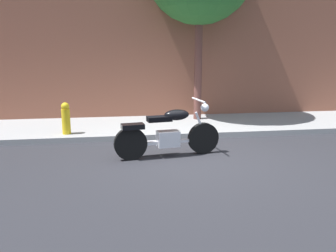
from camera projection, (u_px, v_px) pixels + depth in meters
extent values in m
plane|color=#28282D|center=(192.00, 159.00, 7.03)|extent=(60.00, 60.00, 0.00)
cube|color=#969696|center=(171.00, 126.00, 9.68)|extent=(19.37, 2.45, 0.14)
cylinder|color=black|center=(203.00, 138.00, 7.32)|extent=(0.66, 0.21, 0.65)
cylinder|color=black|center=(131.00, 144.00, 6.89)|extent=(0.66, 0.21, 0.65)
cube|color=silver|center=(168.00, 139.00, 7.10)|extent=(0.48, 0.34, 0.32)
cube|color=silver|center=(168.00, 142.00, 7.11)|extent=(1.38, 0.28, 0.06)
ellipsoid|color=black|center=(177.00, 115.00, 7.04)|extent=(0.55, 0.33, 0.22)
cube|color=black|center=(159.00, 119.00, 6.96)|extent=(0.51, 0.31, 0.10)
cube|color=black|center=(133.00, 126.00, 6.83)|extent=(0.47, 0.30, 0.10)
cylinder|color=silver|center=(201.00, 125.00, 7.24)|extent=(0.28, 0.09, 0.58)
cylinder|color=silver|center=(199.00, 100.00, 7.11)|extent=(0.14, 0.70, 0.04)
sphere|color=silver|center=(205.00, 108.00, 7.19)|extent=(0.17, 0.17, 0.17)
cylinder|color=silver|center=(154.00, 142.00, 7.20)|extent=(0.80, 0.21, 0.09)
cylinder|color=brown|center=(198.00, 64.00, 9.97)|extent=(0.22, 0.22, 3.46)
cylinder|color=gold|center=(66.00, 124.00, 8.44)|extent=(0.20, 0.20, 0.75)
sphere|color=gold|center=(65.00, 106.00, 8.34)|extent=(0.19, 0.19, 0.19)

